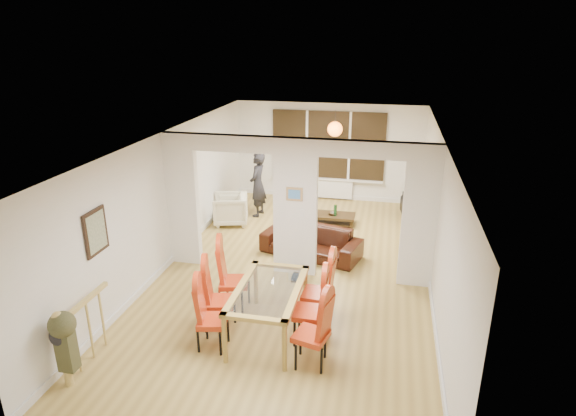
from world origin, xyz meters
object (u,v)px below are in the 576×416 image
(person, at_px, (258,185))
(dining_chair_ra, at_px, (311,330))
(sofa, at_px, (311,241))
(bottle, at_px, (335,210))
(coffee_table, at_px, (332,219))
(television, at_px, (401,206))
(bowl, at_px, (333,213))
(dining_table, at_px, (269,311))
(dining_chair_rb, at_px, (310,307))
(dining_chair_rc, at_px, (317,289))
(armchair, at_px, (230,209))
(dining_chair_lb, at_px, (219,297))
(dining_chair_lc, at_px, (234,277))
(dining_chair_la, at_px, (212,316))

(person, bearing_deg, dining_chair_ra, 27.13)
(sofa, relative_size, bottle, 7.05)
(dining_chair_ra, bearing_deg, coffee_table, 108.52)
(television, xyz_separation_m, bowl, (-1.61, -0.94, 0.02))
(dining_table, height_order, sofa, dining_table)
(dining_chair_ra, relative_size, dining_chair_rb, 0.95)
(dining_table, distance_m, coffee_table, 4.68)
(dining_chair_rb, xyz_separation_m, dining_chair_rc, (0.03, 0.54, 0.00))
(television, relative_size, bottle, 3.04)
(dining_chair_rb, xyz_separation_m, bowl, (-0.24, 4.69, -0.29))
(armchair, distance_m, television, 4.24)
(dining_chair_lb, bearing_deg, dining_chair_rc, 4.76)
(dining_chair_rb, relative_size, person, 0.70)
(dining_chair_rc, bearing_deg, dining_table, -140.19)
(dining_chair_ra, height_order, dining_chair_rc, dining_chair_rc)
(sofa, bearing_deg, coffee_table, 98.65)
(dining_table, relative_size, dining_chair_rb, 1.48)
(dining_chair_lc, xyz_separation_m, bowl, (1.11, 4.06, -0.30))
(dining_chair_lc, xyz_separation_m, dining_chair_rc, (1.39, -0.08, -0.01))
(dining_chair_lc, bearing_deg, armchair, 96.17)
(sofa, xyz_separation_m, bottle, (0.29, 1.71, 0.09))
(dining_table, relative_size, person, 1.04)
(dining_chair_la, distance_m, television, 6.64)
(sofa, height_order, bottle, sofa)
(bottle, relative_size, bowl, 1.34)
(dining_chair_rc, relative_size, coffee_table, 1.06)
(dining_chair_ra, height_order, television, dining_chair_ra)
(dining_table, distance_m, dining_chair_lc, 0.94)
(dining_chair_lb, relative_size, television, 1.23)
(dining_chair_lb, bearing_deg, person, 84.25)
(dining_chair_ra, bearing_deg, bowl, 108.45)
(dining_chair_la, relative_size, bottle, 3.61)
(dining_chair_lb, relative_size, person, 0.67)
(dining_chair_lc, bearing_deg, coffee_table, 61.52)
(armchair, relative_size, person, 0.49)
(dining_chair_lb, relative_size, dining_chair_rc, 0.95)
(dining_chair_rc, height_order, sofa, dining_chair_rc)
(dining_table, relative_size, dining_chair_ra, 1.55)
(dining_chair_la, height_order, dining_chair_ra, dining_chair_ra)
(television, bearing_deg, bottle, 115.39)
(television, distance_m, coffee_table, 1.86)
(dining_chair_la, relative_size, television, 1.19)
(dining_chair_lb, xyz_separation_m, person, (-0.74, 4.85, 0.26))
(person, distance_m, television, 3.61)
(armchair, bearing_deg, bottle, 84.05)
(armchair, xyz_separation_m, bowl, (2.39, 0.45, -0.09))
(coffee_table, bearing_deg, dining_table, -94.64)
(dining_table, xyz_separation_m, bottle, (0.45, 4.58, -0.00))
(dining_chair_rb, xyz_separation_m, person, (-2.13, 4.90, 0.24))
(dining_chair_lc, xyz_separation_m, coffee_table, (1.10, 4.08, -0.45))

